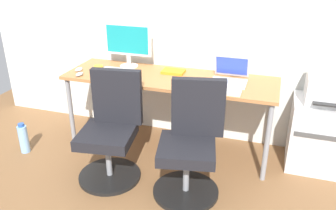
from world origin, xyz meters
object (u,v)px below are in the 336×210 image
at_px(water_bottle_on_floor, 24,138).
at_px(printer, 330,89).
at_px(office_chair_left, 111,132).
at_px(desktop_monitor, 128,42).
at_px(side_cabinet, 320,135).
at_px(office_chair_right, 190,145).
at_px(coffee_mug, 99,70).
at_px(open_laptop, 230,76).

bearing_deg(water_bottle_on_floor, printer, 13.19).
bearing_deg(office_chair_left, desktop_monitor, 101.04).
height_order(office_chair_left, side_cabinet, office_chair_left).
relative_size(side_cabinet, water_bottle_on_floor, 2.05).
height_order(printer, water_bottle_on_floor, printer).
bearing_deg(office_chair_left, office_chair_right, -0.05).
relative_size(desktop_monitor, coffee_mug, 5.22).
bearing_deg(printer, office_chair_right, -145.55).
xyz_separation_m(office_chair_left, printer, (1.72, 0.70, 0.33)).
bearing_deg(desktop_monitor, water_bottle_on_floor, -141.25).
xyz_separation_m(office_chair_right, printer, (1.02, 0.70, 0.33)).
bearing_deg(coffee_mug, office_chair_right, -22.99).
distance_m(office_chair_left, office_chair_right, 0.70).
height_order(office_chair_right, open_laptop, open_laptop).
xyz_separation_m(office_chair_right, open_laptop, (0.19, 0.63, 0.39)).
bearing_deg(office_chair_left, open_laptop, 35.52).
distance_m(office_chair_left, water_bottle_on_floor, 1.04).
height_order(desktop_monitor, open_laptop, desktop_monitor).
height_order(office_chair_right, coffee_mug, office_chair_right).
relative_size(office_chair_left, side_cabinet, 1.48).
bearing_deg(side_cabinet, printer, -90.00).
distance_m(side_cabinet, open_laptop, 0.97).
xyz_separation_m(desktop_monitor, open_laptop, (1.03, -0.12, -0.20)).
bearing_deg(side_cabinet, water_bottle_on_floor, -166.79).
distance_m(office_chair_left, printer, 1.88).
bearing_deg(water_bottle_on_floor, office_chair_right, -2.21).
bearing_deg(office_chair_left, coffee_mug, 126.04).
distance_m(side_cabinet, desktop_monitor, 1.99).
bearing_deg(office_chair_left, side_cabinet, 22.22).
relative_size(office_chair_left, water_bottle_on_floor, 3.03).
xyz_separation_m(side_cabinet, coffee_mug, (-2.03, -0.28, 0.48)).
bearing_deg(open_laptop, printer, 4.87).
xyz_separation_m(water_bottle_on_floor, desktop_monitor, (0.85, 0.68, 0.86)).
bearing_deg(office_chair_right, side_cabinet, 34.49).
distance_m(office_chair_left, coffee_mug, 0.65).
height_order(water_bottle_on_floor, open_laptop, open_laptop).
bearing_deg(open_laptop, desktop_monitor, 173.47).
xyz_separation_m(water_bottle_on_floor, coffee_mug, (0.69, 0.36, 0.66)).
bearing_deg(office_chair_right, printer, 34.45).
xyz_separation_m(desktop_monitor, coffee_mug, (-0.16, -0.32, -0.20)).
height_order(printer, coffee_mug, printer).
bearing_deg(coffee_mug, printer, 7.72).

